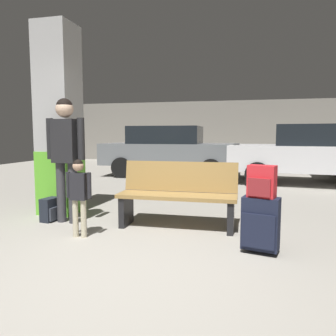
# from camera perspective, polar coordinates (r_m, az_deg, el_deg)

# --- Properties ---
(ground_plane) EXTENTS (18.00, 18.00, 0.10)m
(ground_plane) POSITION_cam_1_polar(r_m,az_deg,el_deg) (6.87, 4.08, -5.22)
(ground_plane) COLOR gray
(garage_back_wall) EXTENTS (18.00, 0.12, 2.80)m
(garage_back_wall) POSITION_cam_1_polar(r_m,az_deg,el_deg) (15.55, 9.68, 6.26)
(garage_back_wall) COLOR gray
(garage_back_wall) RESTS_ON ground_plane
(structural_pillar) EXTENTS (0.57, 0.57, 2.97)m
(structural_pillar) POSITION_cam_1_polar(r_m,az_deg,el_deg) (5.55, -18.32, 7.69)
(structural_pillar) COLOR #66C633
(structural_pillar) RESTS_ON ground_plane
(bench) EXTENTS (1.61, 0.55, 0.89)m
(bench) POSITION_cam_1_polar(r_m,az_deg,el_deg) (4.51, 1.70, -4.69)
(bench) COLOR #9E7A42
(bench) RESTS_ON ground_plane
(suitcase) EXTENTS (0.42, 0.30, 0.60)m
(suitcase) POSITION_cam_1_polar(r_m,az_deg,el_deg) (3.68, 15.71, -9.26)
(suitcase) COLOR #191E33
(suitcase) RESTS_ON ground_plane
(backpack_bright) EXTENTS (0.32, 0.26, 0.34)m
(backpack_bright) POSITION_cam_1_polar(r_m,az_deg,el_deg) (3.59, 15.90, -2.31)
(backpack_bright) COLOR red
(backpack_bright) RESTS_ON suitcase
(child) EXTENTS (0.33, 0.19, 0.96)m
(child) POSITION_cam_1_polar(r_m,az_deg,el_deg) (4.17, -15.20, -3.63)
(child) COLOR beige
(child) RESTS_ON ground_plane
(adult) EXTENTS (0.60, 0.25, 1.77)m
(adult) POSITION_cam_1_polar(r_m,az_deg,el_deg) (4.89, -17.29, 3.54)
(adult) COLOR #38383D
(adult) RESTS_ON ground_plane
(backpack_dark_floor) EXTENTS (0.22, 0.30, 0.34)m
(backpack_dark_floor) POSITION_cam_1_polar(r_m,az_deg,el_deg) (5.16, -19.66, -6.81)
(backpack_dark_floor) COLOR #1E232D
(backpack_dark_floor) RESTS_ON ground_plane
(parked_car_far) EXTENTS (4.14, 1.88, 1.51)m
(parked_car_far) POSITION_cam_1_polar(r_m,az_deg,el_deg) (10.09, 0.28, 3.23)
(parked_car_far) COLOR slate
(parked_car_far) RESTS_ON ground_plane
(parked_car_near) EXTENTS (4.24, 2.10, 1.51)m
(parked_car_near) POSITION_cam_1_polar(r_m,az_deg,el_deg) (9.08, 24.14, 2.43)
(parked_car_near) COLOR silver
(parked_car_near) RESTS_ON ground_plane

